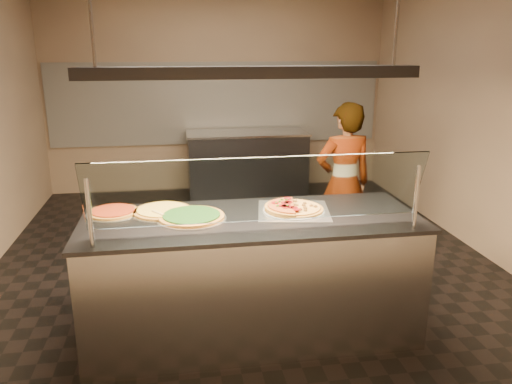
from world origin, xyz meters
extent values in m
cube|color=black|center=(0.00, 0.00, -0.01)|extent=(5.00, 6.00, 0.02)
cube|color=tan|center=(0.00, 3.01, 1.50)|extent=(5.00, 0.02, 3.00)
cube|color=tan|center=(0.00, -3.01, 1.50)|extent=(5.00, 0.02, 3.00)
cube|color=tan|center=(2.51, 0.00, 1.50)|extent=(0.02, 6.00, 3.00)
cube|color=silver|center=(0.00, 2.98, 1.30)|extent=(4.90, 0.02, 1.20)
cube|color=#B7B7BC|center=(-0.13, -1.15, 0.45)|extent=(2.40, 0.90, 0.90)
cube|color=#303035|center=(-0.13, -1.15, 0.92)|extent=(2.44, 0.94, 0.03)
cylinder|color=#B7B7BC|center=(-1.18, -1.55, 1.15)|extent=(0.03, 0.03, 0.44)
cylinder|color=#B7B7BC|center=(0.92, -1.55, 1.15)|extent=(0.03, 0.03, 0.44)
cube|color=white|center=(-0.13, -1.49, 1.23)|extent=(2.20, 0.18, 0.47)
cube|color=silver|center=(0.20, -1.06, 0.93)|extent=(0.61, 0.61, 0.01)
cylinder|color=silver|center=(0.20, -1.06, 0.94)|extent=(0.46, 0.46, 0.01)
cylinder|color=maroon|center=(0.19, -0.91, 0.99)|extent=(0.06, 0.06, 0.01)
cylinder|color=maroon|center=(0.18, -1.00, 0.99)|extent=(0.06, 0.06, 0.01)
cylinder|color=maroon|center=(0.17, -1.02, 0.99)|extent=(0.06, 0.06, 0.01)
cylinder|color=maroon|center=(0.15, -1.01, 0.99)|extent=(0.06, 0.06, 0.01)
cylinder|color=maroon|center=(0.07, -1.01, 0.99)|extent=(0.06, 0.06, 0.01)
cylinder|color=maroon|center=(0.15, -1.06, 0.99)|extent=(0.06, 0.06, 0.01)
cylinder|color=maroon|center=(0.11, -1.08, 0.99)|extent=(0.06, 0.06, 0.01)
cylinder|color=maroon|center=(0.13, -1.10, 0.99)|extent=(0.06, 0.06, 0.01)
cylinder|color=maroon|center=(0.13, -1.12, 0.99)|extent=(0.06, 0.06, 0.01)
cylinder|color=maroon|center=(0.17, -1.13, 0.99)|extent=(0.06, 0.06, 0.01)
cylinder|color=maroon|center=(0.19, -1.14, 0.99)|extent=(0.06, 0.06, 0.01)
cylinder|color=maroon|center=(0.20, -1.19, 0.99)|extent=(0.06, 0.06, 0.01)
cube|color=#19590F|center=(0.17, -0.95, 0.99)|extent=(0.02, 0.02, 0.01)
cube|color=#19590F|center=(0.14, -0.94, 0.99)|extent=(0.02, 0.02, 0.01)
cube|color=#19590F|center=(0.11, -0.98, 0.99)|extent=(0.02, 0.02, 0.01)
cube|color=#19590F|center=(0.08, -1.02, 0.99)|extent=(0.02, 0.02, 0.01)
cube|color=#19590F|center=(0.07, -1.09, 0.99)|extent=(0.02, 0.02, 0.01)
cube|color=#19590F|center=(0.15, -1.09, 0.99)|extent=(0.02, 0.02, 0.01)
sphere|color=#513014|center=(0.23, -1.15, 0.97)|extent=(0.03, 0.03, 0.03)
sphere|color=#513014|center=(0.26, -1.18, 0.97)|extent=(0.03, 0.03, 0.03)
sphere|color=#513014|center=(0.28, -1.13, 0.97)|extent=(0.03, 0.03, 0.03)
sphere|color=#513014|center=(0.28, -1.10, 0.97)|extent=(0.03, 0.03, 0.03)
sphere|color=#513014|center=(0.36, -1.10, 0.97)|extent=(0.03, 0.03, 0.03)
sphere|color=#513014|center=(0.34, -1.07, 0.97)|extent=(0.03, 0.03, 0.03)
sphere|color=#513014|center=(0.28, -1.05, 0.97)|extent=(0.03, 0.03, 0.03)
sphere|color=#513014|center=(0.30, -1.01, 0.97)|extent=(0.03, 0.03, 0.03)
sphere|color=#513014|center=(0.23, -1.04, 0.97)|extent=(0.03, 0.03, 0.03)
sphere|color=#513014|center=(0.22, -1.03, 0.97)|extent=(0.03, 0.03, 0.03)
sphere|color=#513014|center=(0.24, -0.95, 0.97)|extent=(0.03, 0.03, 0.03)
sphere|color=#513014|center=(0.22, -0.94, 0.97)|extent=(0.03, 0.03, 0.03)
cylinder|color=silver|center=(-0.56, -1.11, 0.93)|extent=(0.50, 0.50, 0.01)
cylinder|color=#965C21|center=(-0.56, -1.11, 0.95)|extent=(0.47, 0.47, 0.02)
cylinder|color=black|center=(-0.56, -1.11, 0.96)|extent=(0.41, 0.41, 0.01)
cylinder|color=silver|center=(-0.76, -0.94, 0.93)|extent=(0.46, 0.46, 0.01)
cylinder|color=#965C21|center=(-0.76, -0.94, 0.94)|extent=(0.43, 0.43, 0.02)
cylinder|color=gold|center=(-0.76, -0.94, 0.96)|extent=(0.37, 0.37, 0.01)
cylinder|color=silver|center=(-1.13, -0.90, 0.93)|extent=(0.39, 0.39, 0.01)
cylinder|color=#965C21|center=(-1.13, -0.90, 0.94)|extent=(0.36, 0.36, 0.02)
cylinder|color=maroon|center=(-1.13, -0.90, 0.96)|extent=(0.32, 0.32, 0.01)
cube|color=#B7B7BC|center=(-0.66, -1.08, 0.96)|extent=(0.17, 0.17, 0.00)
cylinder|color=tan|center=(-0.79, -1.04, 0.96)|extent=(0.10, 0.13, 0.02)
cube|color=#303035|center=(0.37, 2.55, 0.45)|extent=(1.70, 0.70, 0.90)
cube|color=#B7B7BC|center=(0.37, 2.55, 0.92)|extent=(1.74, 0.74, 0.03)
imported|color=black|center=(0.99, 0.07, 0.81)|extent=(0.62, 0.44, 1.61)
cube|color=#303035|center=(-0.13, -1.15, 1.95)|extent=(2.30, 0.18, 0.08)
camera|label=1|loc=(-0.64, -4.52, 2.12)|focal=35.00mm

